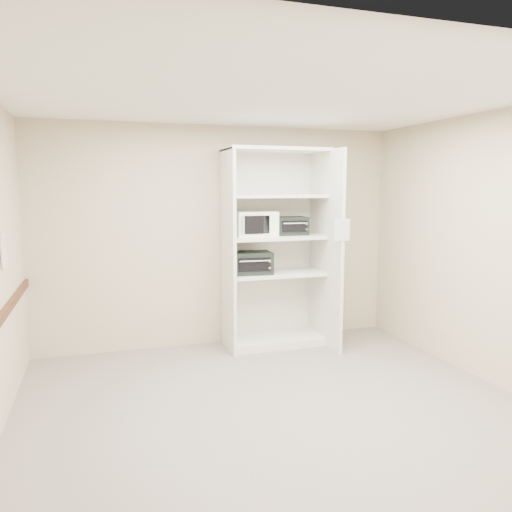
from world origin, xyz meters
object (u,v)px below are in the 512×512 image
object	(u,v)px
microwave	(254,224)
shelving_unit	(279,255)
toaster_oven_upper	(291,226)
toaster_oven_lower	(251,263)

from	to	relation	value
microwave	shelving_unit	bearing A→B (deg)	-7.08
shelving_unit	toaster_oven_upper	xyz separation A→B (m)	(0.17, 0.03, 0.35)
shelving_unit	microwave	bearing A→B (deg)	173.84
toaster_oven_upper	toaster_oven_lower	size ratio (longest dim) A/B	0.82
microwave	toaster_oven_lower	distance (m)	0.48
toaster_oven_upper	toaster_oven_lower	xyz separation A→B (m)	(-0.53, -0.06, -0.43)
microwave	toaster_oven_upper	bearing A→B (deg)	-1.30
microwave	toaster_oven_upper	world-z (taller)	microwave
toaster_oven_lower	shelving_unit	bearing A→B (deg)	9.72
microwave	toaster_oven_lower	xyz separation A→B (m)	(-0.06, -0.07, -0.47)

